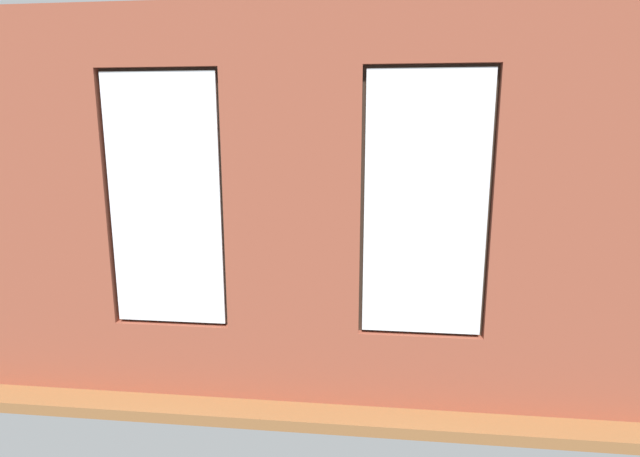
# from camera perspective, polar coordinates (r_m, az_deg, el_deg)

# --- Properties ---
(ground_plane) EXTENTS (6.89, 5.85, 0.10)m
(ground_plane) POSITION_cam_1_polar(r_m,az_deg,el_deg) (7.06, 0.39, -8.66)
(ground_plane) COLOR brown
(brick_wall_with_windows) EXTENTS (6.29, 0.30, 3.35)m
(brick_wall_with_windows) POSITION_cam_1_polar(r_m,az_deg,el_deg) (4.17, -3.18, 1.31)
(brick_wall_with_windows) COLOR brown
(brick_wall_with_windows) RESTS_ON ground_plane
(white_wall_right) EXTENTS (0.10, 4.85, 3.35)m
(white_wall_right) POSITION_cam_1_polar(r_m,az_deg,el_deg) (7.45, -24.25, 5.05)
(white_wall_right) COLOR silver
(white_wall_right) RESTS_ON ground_plane
(couch_by_window) EXTENTS (2.07, 0.87, 0.80)m
(couch_by_window) POSITION_cam_1_polar(r_m,az_deg,el_deg) (5.17, -1.65, -11.92)
(couch_by_window) COLOR black
(couch_by_window) RESTS_ON ground_plane
(couch_left) EXTENTS (0.98, 2.02, 0.80)m
(couch_left) POSITION_cam_1_polar(r_m,az_deg,el_deg) (6.78, 21.21, -6.94)
(couch_left) COLOR black
(couch_left) RESTS_ON ground_plane
(coffee_table) EXTENTS (1.60, 0.82, 0.42)m
(coffee_table) POSITION_cam_1_polar(r_m,az_deg,el_deg) (7.12, 0.47, -4.91)
(coffee_table) COLOR #A87547
(coffee_table) RESTS_ON ground_plane
(cup_ceramic) EXTENTS (0.08, 0.08, 0.10)m
(cup_ceramic) POSITION_cam_1_polar(r_m,az_deg,el_deg) (6.96, 1.35, -4.48)
(cup_ceramic) COLOR silver
(cup_ceramic) RESTS_ON coffee_table
(candle_jar) EXTENTS (0.08, 0.08, 0.11)m
(candle_jar) POSITION_cam_1_polar(r_m,az_deg,el_deg) (7.09, 0.47, -4.15)
(candle_jar) COLOR #B7333D
(candle_jar) RESTS_ON coffee_table
(table_plant_small) EXTENTS (0.16, 0.16, 0.25)m
(table_plant_small) POSITION_cam_1_polar(r_m,az_deg,el_deg) (7.01, -3.53, -3.66)
(table_plant_small) COLOR beige
(table_plant_small) RESTS_ON coffee_table
(remote_black) EXTENTS (0.14, 0.17, 0.02)m
(remote_black) POSITION_cam_1_polar(r_m,az_deg,el_deg) (7.22, -1.03, -4.20)
(remote_black) COLOR black
(remote_black) RESTS_ON coffee_table
(media_console) EXTENTS (1.20, 0.42, 0.59)m
(media_console) POSITION_cam_1_polar(r_m,az_deg,el_deg) (7.66, -21.03, -5.09)
(media_console) COLOR black
(media_console) RESTS_ON ground_plane
(tv_flatscreen) EXTENTS (1.08, 0.20, 0.76)m
(tv_flatscreen) POSITION_cam_1_polar(r_m,az_deg,el_deg) (7.51, -21.39, -0.11)
(tv_flatscreen) COLOR black
(tv_flatscreen) RESTS_ON media_console
(papasan_chair) EXTENTS (1.07, 1.07, 0.68)m
(papasan_chair) POSITION_cam_1_polar(r_m,az_deg,el_deg) (8.84, -3.00, -1.21)
(papasan_chair) COLOR olive
(papasan_chair) RESTS_ON ground_plane
(potted_plant_beside_window_right) EXTENTS (0.80, 0.90, 1.18)m
(potted_plant_beside_window_right) POSITION_cam_1_polar(r_m,az_deg,el_deg) (5.88, -26.36, -9.32)
(potted_plant_beside_window_right) COLOR #9E5638
(potted_plant_beside_window_right) RESTS_ON ground_plane
(potted_plant_by_left_couch) EXTENTS (0.42, 0.42, 0.57)m
(potted_plant_by_left_couch) POSITION_cam_1_polar(r_m,az_deg,el_deg) (8.03, 15.90, -3.31)
(potted_plant_by_left_couch) COLOR gray
(potted_plant_by_left_couch) RESTS_ON ground_plane
(potted_plant_between_couches) EXTENTS (0.65, 0.65, 0.90)m
(potted_plant_between_couches) POSITION_cam_1_polar(r_m,az_deg,el_deg) (5.14, 15.27, -9.20)
(potted_plant_between_couches) COLOR #47423D
(potted_plant_between_couches) RESTS_ON ground_plane
(potted_plant_foreground_right) EXTENTS (0.66, 0.66, 1.08)m
(potted_plant_foreground_right) POSITION_cam_1_polar(r_m,az_deg,el_deg) (9.19, -14.02, 0.74)
(potted_plant_foreground_right) COLOR #9E5638
(potted_plant_foreground_right) RESTS_ON ground_plane
(potted_plant_mid_room_small) EXTENTS (0.26, 0.26, 0.56)m
(potted_plant_mid_room_small) POSITION_cam_1_polar(r_m,az_deg,el_deg) (7.87, 5.41, -3.34)
(potted_plant_mid_room_small) COLOR #9E5638
(potted_plant_mid_room_small) RESTS_ON ground_plane
(potted_plant_corner_near_left) EXTENTS (0.80, 0.80, 0.96)m
(potted_plant_corner_near_left) POSITION_cam_1_polar(r_m,az_deg,el_deg) (8.90, 18.58, -0.46)
(potted_plant_corner_near_left) COLOR gray
(potted_plant_corner_near_left) RESTS_ON ground_plane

